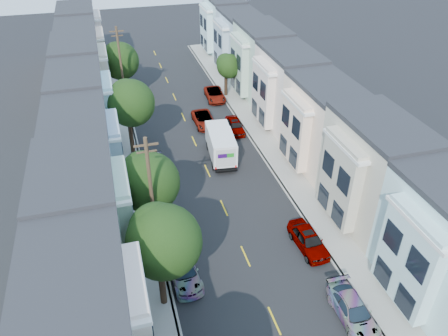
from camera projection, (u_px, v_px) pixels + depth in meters
name	position (u px, v px, depth m)	size (l,w,h in m)	color
ground	(245.00, 256.00, 32.89)	(160.00, 160.00, 0.00)	black
road_slab	(200.00, 155.00, 44.93)	(12.00, 70.00, 0.02)	black
curb_left	(141.00, 163.00, 43.53)	(0.30, 70.00, 0.15)	gray
curb_right	(256.00, 147.00, 46.26)	(0.30, 70.00, 0.15)	gray
sidewalk_left	(128.00, 165.00, 43.24)	(2.60, 70.00, 0.15)	gray
sidewalk_right	(267.00, 145.00, 46.55)	(2.60, 70.00, 0.15)	gray
centerline	(200.00, 155.00, 44.94)	(0.12, 70.00, 0.01)	gold
townhouse_row_left	(89.00, 172.00, 42.42)	(5.00, 70.00, 8.50)	#FFDDBF
townhouse_row_right	(300.00, 141.00, 47.45)	(5.00, 70.00, 8.50)	#FFDDBF
tree_b	(162.00, 242.00, 26.33)	(4.70, 4.70, 7.80)	black
tree_c	(148.00, 183.00, 32.65)	(4.70, 4.70, 7.13)	black
tree_d	(130.00, 104.00, 42.37)	(4.67, 4.67, 7.91)	black
tree_e	(119.00, 61.00, 54.60)	(4.70, 4.70, 7.11)	black
tree_far_r	(228.00, 67.00, 55.24)	(3.10, 3.10, 5.54)	black
utility_pole_near	(152.00, 200.00, 30.24)	(1.60, 0.26, 10.00)	#42301E
utility_pole_far	(122.00, 69.00, 51.11)	(1.60, 0.26, 10.00)	#42301E
fedex_truck	(221.00, 144.00, 43.66)	(2.36, 6.12, 2.94)	white
lead_sedan	(204.00, 120.00, 50.15)	(2.21, 4.79, 1.33)	black
parked_left_c	(183.00, 270.00, 30.77)	(1.96, 4.66, 1.40)	#9499A7
parked_left_d	(156.00, 171.00, 41.23)	(1.99, 4.75, 1.42)	#5A0704
parked_right_a	(353.00, 311.00, 27.89)	(1.95, 4.63, 1.39)	#4D5153
parked_right_b	(308.00, 240.00, 33.27)	(1.80, 4.71, 1.53)	white
parked_right_c	(235.00, 126.00, 48.83)	(1.66, 4.34, 1.41)	black
parked_right_d	(215.00, 95.00, 56.01)	(2.22, 4.82, 1.34)	#09133C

